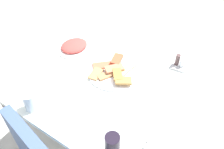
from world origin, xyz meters
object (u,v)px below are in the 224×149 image
object	(u,v)px
pide_platter	(114,72)
soda_can	(112,145)
drinking_glass	(30,101)
salad_plate_greens	(74,46)
fork	(163,149)
condiment_caddy	(179,64)
dining_table	(111,90)

from	to	relation	value
pide_platter	soda_can	distance (m)	0.51
drinking_glass	salad_plate_greens	bearing A→B (deg)	-73.85
drinking_glass	fork	size ratio (longest dim) A/B	0.64
fork	condiment_caddy	size ratio (longest dim) A/B	1.66
pide_platter	condiment_caddy	bearing A→B (deg)	-137.95
dining_table	soda_can	distance (m)	0.46
drinking_glass	condiment_caddy	distance (m)	0.88
pide_platter	condiment_caddy	world-z (taller)	condiment_caddy
soda_can	condiment_caddy	world-z (taller)	soda_can
pide_platter	salad_plate_greens	xyz separation A→B (m)	(0.35, -0.05, 0.00)
pide_platter	drinking_glass	size ratio (longest dim) A/B	2.89
pide_platter	fork	bearing A→B (deg)	147.32
drinking_glass	condiment_caddy	xyz separation A→B (m)	(-0.50, -0.72, -0.03)
fork	condiment_caddy	xyz separation A→B (m)	(0.16, -0.56, 0.02)
dining_table	condiment_caddy	xyz separation A→B (m)	(-0.27, -0.34, 0.10)
soda_can	condiment_caddy	distance (m)	0.70
soda_can	fork	bearing A→B (deg)	-143.11
soda_can	salad_plate_greens	bearing A→B (deg)	-37.50
soda_can	condiment_caddy	xyz separation A→B (m)	(-0.02, -0.70, -0.04)
drinking_glass	fork	world-z (taller)	drinking_glass
dining_table	salad_plate_greens	world-z (taller)	salad_plate_greens
soda_can	fork	distance (m)	0.23
pide_platter	drinking_glass	world-z (taller)	drinking_glass
salad_plate_greens	condiment_caddy	size ratio (longest dim) A/B	2.39
pide_platter	salad_plate_greens	world-z (taller)	salad_plate_greens
pide_platter	drinking_glass	xyz separation A→B (m)	(0.21, 0.45, 0.04)
salad_plate_greens	fork	distance (m)	0.88
dining_table	salad_plate_greens	distance (m)	0.41
dining_table	pide_platter	distance (m)	0.11
dining_table	drinking_glass	size ratio (longest dim) A/B	10.92
salad_plate_greens	soda_can	size ratio (longest dim) A/B	1.96
salad_plate_greens	condiment_caddy	distance (m)	0.69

